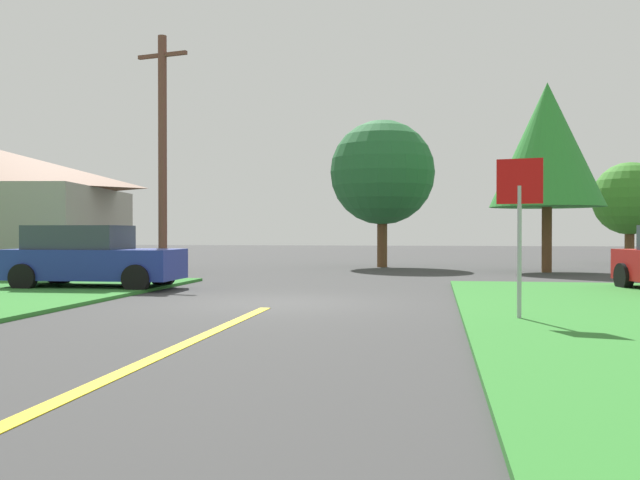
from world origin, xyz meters
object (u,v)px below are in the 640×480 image
(utility_pole_mid, at_px, (163,152))
(oak_tree_right, at_px, (630,199))
(stop_sign, at_px, (520,208))
(pine_tree_center, at_px, (547,145))
(parked_car_near_building, at_px, (91,258))
(oak_tree_left, at_px, (382,173))

(utility_pole_mid, distance_m, oak_tree_right, 20.99)
(stop_sign, height_order, utility_pole_mid, utility_pole_mid)
(stop_sign, relative_size, pine_tree_center, 0.38)
(parked_car_near_building, bearing_deg, oak_tree_right, 42.90)
(utility_pole_mid, xyz_separation_m, pine_tree_center, (12.59, 4.89, 0.58))
(parked_car_near_building, xyz_separation_m, utility_pole_mid, (0.02, 4.73, 3.19))
(parked_car_near_building, height_order, oak_tree_right, oak_tree_right)
(oak_tree_left, relative_size, oak_tree_right, 1.32)
(utility_pole_mid, bearing_deg, oak_tree_left, 49.78)
(oak_tree_left, xyz_separation_m, pine_tree_center, (6.12, -2.75, 0.68))
(utility_pole_mid, xyz_separation_m, oak_tree_right, (17.23, 11.94, -1.06))
(oak_tree_right, bearing_deg, oak_tree_left, -158.23)
(parked_car_near_building, relative_size, oak_tree_right, 0.94)
(stop_sign, bearing_deg, oak_tree_left, -64.93)
(pine_tree_center, distance_m, oak_tree_right, 8.60)
(stop_sign, distance_m, parked_car_near_building, 11.23)
(parked_car_near_building, relative_size, pine_tree_center, 0.63)
(oak_tree_left, bearing_deg, oak_tree_right, 21.77)
(pine_tree_center, xyz_separation_m, oak_tree_right, (4.64, 7.05, -1.64))
(utility_pole_mid, bearing_deg, pine_tree_center, 21.23)
(parked_car_near_building, distance_m, oak_tree_right, 24.08)
(parked_car_near_building, bearing_deg, utility_pole_mid, 88.61)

